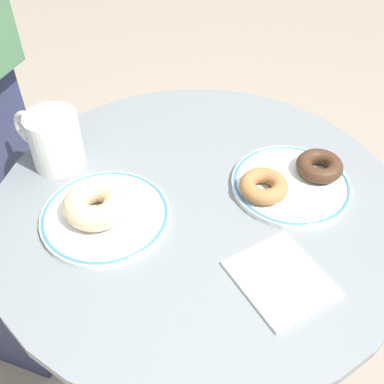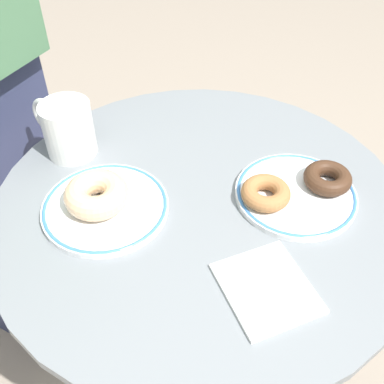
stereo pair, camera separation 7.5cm
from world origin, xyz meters
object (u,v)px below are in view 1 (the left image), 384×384
donut_glazed (96,204)px  coffee_mug (53,140)px  paper_napkin (281,278)px  plate_right (291,184)px  donut_chocolate (319,166)px  donut_cinnamon (264,186)px  cafe_table (198,280)px  plate_left (105,216)px

donut_glazed → coffee_mug: size_ratio=0.85×
coffee_mug → paper_napkin: bearing=-63.3°
donut_glazed → paper_napkin: 0.31m
plate_right → donut_chocolate: donut_chocolate is taller
donut_cinnamon → paper_napkin: size_ratio=0.61×
coffee_mug → donut_chocolate: bearing=-33.2°
donut_chocolate → donut_cinnamon: (-0.11, 0.00, 0.00)m
cafe_table → coffee_mug: (-0.18, 0.21, 0.28)m
plate_right → cafe_table: bearing=162.9°
paper_napkin → coffee_mug: (-0.21, 0.41, 0.05)m
cafe_table → plate_right: size_ratio=3.74×
donut_cinnamon → coffee_mug: bearing=137.7°
donut_glazed → paper_napkin: (0.19, -0.24, -0.03)m
donut_cinnamon → coffee_mug: 0.38m
cafe_table → plate_left: size_ratio=3.67×
plate_right → coffee_mug: bearing=142.7°
donut_chocolate → plate_right: bearing=179.0°
plate_left → donut_glazed: 0.03m
paper_napkin → coffee_mug: bearing=116.7°
cafe_table → paper_napkin: (0.02, -0.20, 0.23)m
cafe_table → coffee_mug: bearing=131.0°
paper_napkin → donut_glazed: bearing=128.3°
plate_left → cafe_table: bearing=-12.3°
cafe_table → donut_glazed: donut_glazed is taller
plate_right → paper_napkin: plate_right is taller
donut_cinnamon → plate_left: bearing=162.7°
donut_glazed → paper_napkin: bearing=-51.7°
coffee_mug → plate_left: bearing=-81.5°
plate_left → paper_napkin: (0.18, -0.23, -0.00)m
donut_glazed → coffee_mug: bearing=95.6°
donut_chocolate → coffee_mug: (-0.39, 0.26, 0.03)m
cafe_table → donut_glazed: 0.31m
plate_right → coffee_mug: (-0.34, 0.26, 0.05)m
donut_glazed → paper_napkin: donut_glazed is taller
donut_cinnamon → coffee_mug: (-0.28, 0.25, 0.03)m
cafe_table → plate_left: 0.29m
plate_left → plate_right: 0.32m
donut_glazed → coffee_mug: 0.17m
donut_glazed → donut_cinnamon: 0.28m
donut_glazed → donut_cinnamon: (0.26, -0.08, -0.01)m
paper_napkin → plate_right: bearing=49.1°
plate_left → donut_glazed: size_ratio=1.98×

